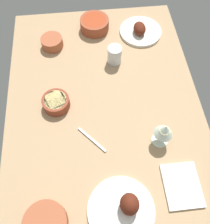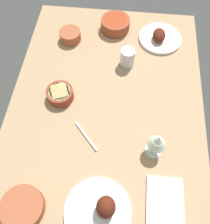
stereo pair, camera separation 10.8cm
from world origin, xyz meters
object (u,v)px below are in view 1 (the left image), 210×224
bowl_pasta (56,102)px  folded_napkin (182,185)px  plate_center_main (140,31)px  wine_glass (164,131)px  bowl_sauce (95,24)px  water_tumbler (115,55)px  bowl_onions (45,223)px  fork_loose (92,140)px  bowl_potatoes (52,42)px  plate_near_viewer (124,208)px

bowl_pasta → folded_napkin: 63.78cm
plate_center_main → wine_glass: (-63.88, 2.69, 8.13)cm
wine_glass → folded_napkin: bearing=-166.9°
bowl_sauce → wine_glass: (-69.90, -21.43, 6.52)cm
bowl_pasta → water_tumbler: size_ratio=1.31×
wine_glass → water_tumbler: bearing=17.0°
water_tumbler → bowl_onions: bearing=155.1°
bowl_onions → folded_napkin: size_ratio=0.90×
plate_center_main → fork_loose: plate_center_main is taller
bowl_onions → bowl_sauce: size_ratio=1.01×
bowl_potatoes → water_tumbler: water_tumbler is taller
bowl_potatoes → bowl_sauce: bowl_sauce is taller
fork_loose → bowl_sauce: bearing=-48.4°
plate_near_viewer → bowl_potatoes: bearing=17.0°
bowl_potatoes → water_tumbler: size_ratio=1.19×
plate_near_viewer → fork_loose: size_ratio=1.56×
water_tumbler → fork_loose: 45.00cm
wine_glass → water_tumbler: wine_glass is taller
wine_glass → water_tumbler: size_ratio=1.48×
folded_napkin → fork_loose: size_ratio=1.09×
wine_glass → bowl_sauce: bearing=17.0°
plate_near_viewer → folded_napkin: 24.75cm
bowl_pasta → water_tumbler: 37.81cm
plate_near_viewer → water_tumbler: (71.24, -5.44, 2.23)cm
plate_near_viewer → water_tumbler: size_ratio=2.66×
bowl_onions → water_tumbler: size_ratio=1.68×
plate_near_viewer → fork_loose: 30.57cm
bowl_sauce → folded_napkin: 93.26cm
bowl_sauce → wine_glass: 73.40cm
plate_center_main → water_tumbler: size_ratio=2.42×
plate_center_main → bowl_onions: bearing=151.1°
bowl_potatoes → folded_napkin: bearing=-147.7°
plate_center_main → folded_napkin: 83.53cm
bowl_sauce → water_tumbler: size_ratio=1.67×
bowl_potatoes → bowl_sauce: bearing=-66.3°
bowl_pasta → plate_near_viewer: bearing=-153.2°
water_tumbler → folded_napkin: 67.80cm
plate_near_viewer → folded_napkin: (6.13, -23.90, -1.89)cm
plate_near_viewer → folded_napkin: bearing=-75.6°
bowl_sauce → plate_near_viewer: bearing=-178.7°
plate_near_viewer → wine_glass: bearing=-36.9°
plate_center_main → water_tumbler: bearing=138.0°
bowl_onions → folded_napkin: 53.06cm
bowl_pasta → plate_center_main: bearing=-48.0°
bowl_sauce → wine_glass: size_ratio=1.12×
wine_glass → folded_napkin: size_ratio=0.80×
fork_loose → bowl_pasta: bearing=-4.1°
plate_near_viewer → wine_glass: (25.75, -19.33, 7.43)cm
wine_glass → folded_napkin: (-19.62, -4.57, -9.33)cm
wine_glass → folded_napkin: wine_glass is taller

